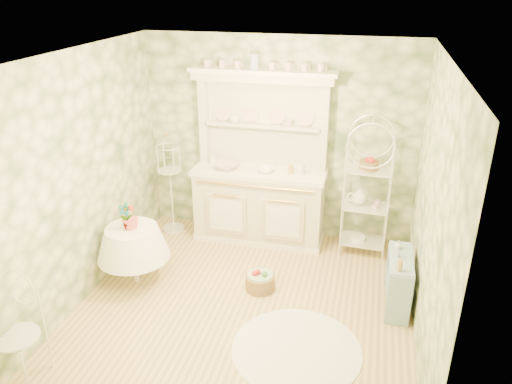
% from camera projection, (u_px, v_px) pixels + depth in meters
% --- Properties ---
extents(floor, '(3.60, 3.60, 0.00)m').
position_uv_depth(floor, '(245.00, 304.00, 5.55)').
color(floor, '#D3B976').
rests_on(floor, ground).
extents(ceiling, '(3.60, 3.60, 0.00)m').
position_uv_depth(ceiling, '(243.00, 56.00, 4.46)').
color(ceiling, white).
rests_on(ceiling, floor).
extents(wall_left, '(3.60, 3.60, 0.00)m').
position_uv_depth(wall_left, '(84.00, 177.00, 5.39)').
color(wall_left, beige).
rests_on(wall_left, floor).
extents(wall_right, '(3.60, 3.60, 0.00)m').
position_uv_depth(wall_right, '(432.00, 212.00, 4.62)').
color(wall_right, beige).
rests_on(wall_right, floor).
extents(wall_back, '(3.60, 3.60, 0.00)m').
position_uv_depth(wall_back, '(279.00, 140.00, 6.61)').
color(wall_back, beige).
rests_on(wall_back, floor).
extents(wall_front, '(3.60, 3.60, 0.00)m').
position_uv_depth(wall_front, '(177.00, 297.00, 3.41)').
color(wall_front, beige).
rests_on(wall_front, floor).
extents(kitchen_dresser, '(1.87, 0.61, 2.29)m').
position_uv_depth(kitchen_dresser, '(259.00, 160.00, 6.49)').
color(kitchen_dresser, silver).
rests_on(kitchen_dresser, floor).
extents(bakers_rack, '(0.59, 0.44, 1.83)m').
position_uv_depth(bakers_rack, '(367.00, 187.00, 6.26)').
color(bakers_rack, white).
rests_on(bakers_rack, floor).
extents(side_shelf, '(0.30, 0.75, 0.63)m').
position_uv_depth(side_shelf, '(398.00, 281.00, 5.41)').
color(side_shelf, '#8FB0C5').
rests_on(side_shelf, floor).
extents(round_table, '(0.78, 0.78, 0.65)m').
position_uv_depth(round_table, '(134.00, 257.00, 5.84)').
color(round_table, white).
rests_on(round_table, floor).
extents(cafe_chair, '(0.43, 0.43, 0.81)m').
position_uv_depth(cafe_chair, '(17.00, 341.00, 4.39)').
color(cafe_chair, white).
rests_on(cafe_chair, floor).
extents(birdcage_stand, '(0.37, 0.37, 1.49)m').
position_uv_depth(birdcage_stand, '(170.00, 181.00, 6.87)').
color(birdcage_stand, white).
rests_on(birdcage_stand, floor).
extents(floor_basket, '(0.45, 0.45, 0.24)m').
position_uv_depth(floor_basket, '(260.00, 280.00, 5.77)').
color(floor_basket, olive).
rests_on(floor_basket, floor).
extents(lace_rug, '(1.50, 1.50, 0.01)m').
position_uv_depth(lace_rug, '(297.00, 349.00, 4.87)').
color(lace_rug, white).
rests_on(lace_rug, floor).
extents(bowl_floral, '(0.40, 0.40, 0.08)m').
position_uv_depth(bowl_floral, '(227.00, 168.00, 6.58)').
color(bowl_floral, white).
rests_on(bowl_floral, kitchen_dresser).
extents(bowl_white, '(0.26, 0.26, 0.07)m').
position_uv_depth(bowl_white, '(266.00, 172.00, 6.47)').
color(bowl_white, white).
rests_on(bowl_white, kitchen_dresser).
extents(cup_left, '(0.16, 0.16, 0.10)m').
position_uv_depth(cup_left, '(234.00, 120.00, 6.52)').
color(cup_left, white).
rests_on(cup_left, kitchen_dresser).
extents(cup_right, '(0.10, 0.10, 0.08)m').
position_uv_depth(cup_right, '(289.00, 124.00, 6.37)').
color(cup_right, white).
rests_on(cup_right, kitchen_dresser).
extents(potted_geranium, '(0.19, 0.15, 0.32)m').
position_uv_depth(potted_geranium, '(126.00, 219.00, 5.59)').
color(potted_geranium, '#3F7238').
rests_on(potted_geranium, round_table).
extents(bottle_amber, '(0.08, 0.08, 0.15)m').
position_uv_depth(bottle_amber, '(400.00, 265.00, 5.03)').
color(bottle_amber, '#B38D41').
rests_on(bottle_amber, side_shelf).
extents(bottle_blue, '(0.06, 0.06, 0.10)m').
position_uv_depth(bottle_blue, '(397.00, 254.00, 5.28)').
color(bottle_blue, '#A1B3D1').
rests_on(bottle_blue, side_shelf).
extents(bottle_glass, '(0.09, 0.09, 0.10)m').
position_uv_depth(bottle_glass, '(398.00, 246.00, 5.44)').
color(bottle_glass, silver).
rests_on(bottle_glass, side_shelf).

